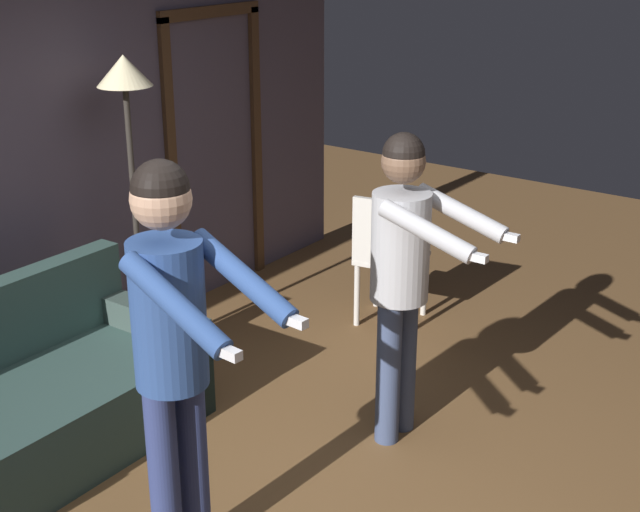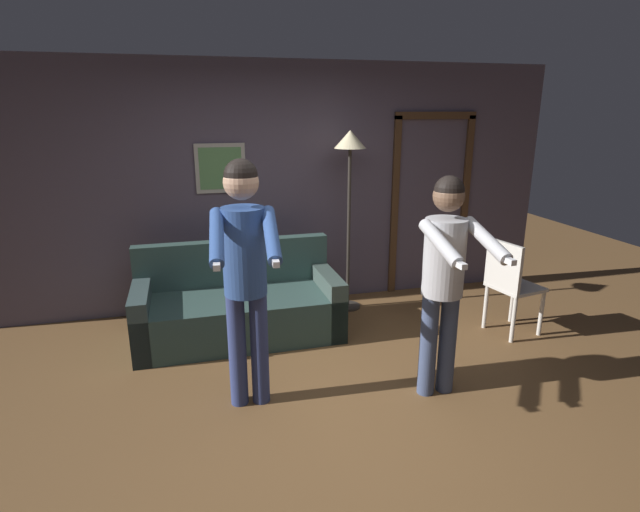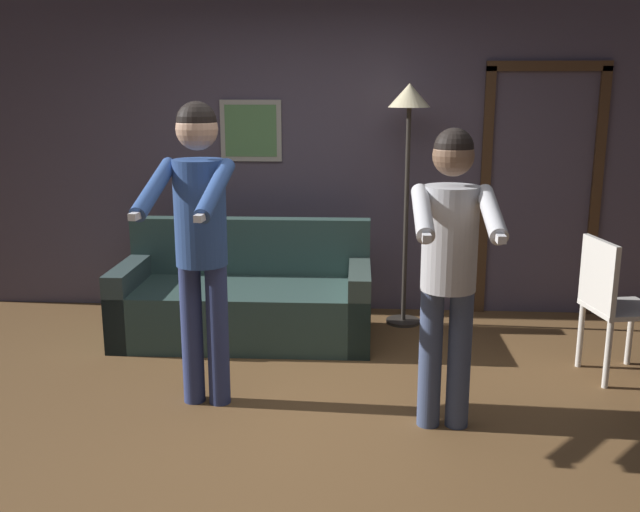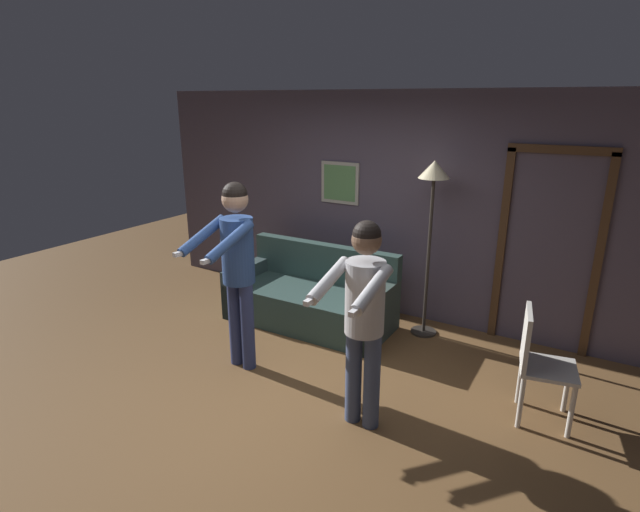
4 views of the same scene
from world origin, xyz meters
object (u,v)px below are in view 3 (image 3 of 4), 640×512
person_standing_right (450,253)px  dining_chair_distant (611,300)px  person_standing_left (199,225)px  torchiere_lamp (409,127)px  couch (245,302)px

person_standing_right → dining_chair_distant: person_standing_right is taller
person_standing_left → dining_chair_distant: (2.56, 0.58, -0.58)m
torchiere_lamp → person_standing_right: size_ratio=1.14×
person_standing_left → person_standing_right: size_ratio=1.08×
couch → dining_chair_distant: size_ratio=2.05×
person_standing_right → dining_chair_distant: size_ratio=1.80×
dining_chair_distant → couch: bearing=166.1°
couch → person_standing_right: (1.36, -1.42, 0.73)m
couch → person_standing_right: 2.10m
couch → person_standing_left: bearing=-92.1°
torchiere_lamp → person_standing_right: (0.13, -1.83, -0.57)m
person_standing_left → person_standing_right: (1.41, -0.22, -0.10)m
torchiere_lamp → person_standing_left: 2.10m
torchiere_lamp → dining_chair_distant: 1.95m
person_standing_left → person_standing_right: 1.43m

